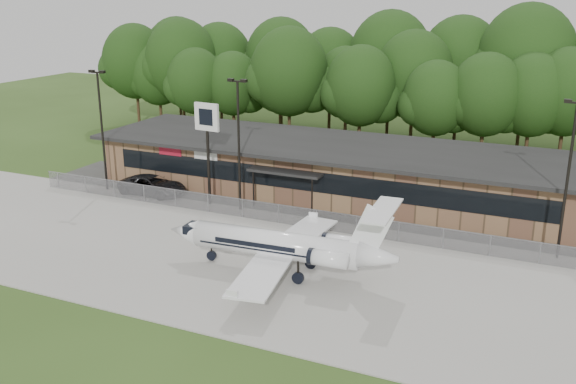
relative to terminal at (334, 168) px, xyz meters
The scene contains 12 objects.
ground 24.04m from the terminal, 89.99° to the right, with size 160.00×160.00×0.00m, color #2F4719.
apron 16.08m from the terminal, 89.99° to the right, with size 64.00×18.00×0.08m, color #9E9B93.
parking_lot 4.93m from the terminal, 89.96° to the right, with size 50.00×9.00×0.06m, color #383835.
terminal is the anchor object (origin of this frame).
fence 9.05m from the terminal, 89.98° to the right, with size 46.00×0.04×1.52m.
treeline 18.83m from the terminal, 89.99° to the left, with size 72.00×12.00×15.00m, color #143510, non-canonical shape.
light_pole_left 19.84m from the terminal, 157.54° to the right, with size 1.55×0.30×10.23m.
light_pole_mid 9.73m from the terminal, 123.89° to the right, with size 1.55×0.30×10.23m.
light_pole_right 19.85m from the terminal, 22.45° to the right, with size 1.55×0.30×10.23m.
business_jet 16.97m from the terminal, 79.83° to the right, with size 14.82×13.19×4.99m.
suv 15.33m from the terminal, 153.28° to the right, with size 2.69×5.82×1.62m, color #2F2F31.
pole_sign 11.43m from the terminal, 137.97° to the right, with size 2.16×0.44×8.19m.
Camera 1 is at (17.88, -25.12, 16.43)m, focal length 40.00 mm.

